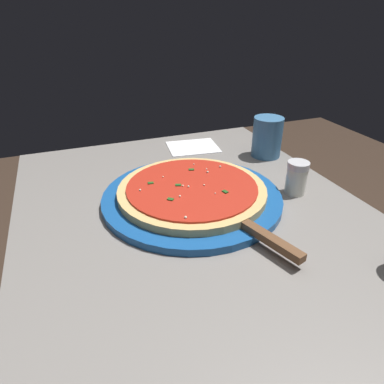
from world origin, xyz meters
name	(u,v)px	position (x,y,z in m)	size (l,w,h in m)	color
restaurant_table	(196,278)	(0.00, 0.00, 0.59)	(0.90, 0.69, 0.77)	black
serving_plate	(192,197)	(0.05, -0.01, 0.77)	(0.38, 0.38, 0.02)	#195199
pizza	(192,190)	(0.05, -0.01, 0.79)	(0.31, 0.31, 0.02)	#DBB26B
pizza_server	(253,230)	(-0.12, -0.06, 0.79)	(0.22, 0.11, 0.01)	silver
cup_tall_drink	(267,137)	(0.21, -0.28, 0.82)	(0.08, 0.08, 0.11)	teal
napkin_folded_right	(193,147)	(0.33, -0.12, 0.77)	(0.12, 0.14, 0.00)	white
parmesan_shaker	(297,178)	(0.00, -0.23, 0.80)	(0.05, 0.05, 0.07)	silver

